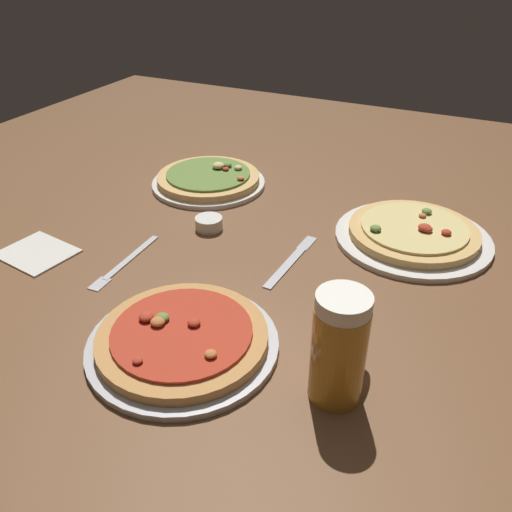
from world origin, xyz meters
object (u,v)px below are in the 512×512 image
Objects in this scene: ramekin_sauce at (209,223)px; beer_mug_dark at (340,347)px; fork_left at (125,262)px; pizza_plate_side at (413,234)px; napkin_folded at (37,252)px; pizza_plate_far at (209,179)px; pizza_plate_near at (183,339)px; knife_right at (292,260)px.

beer_mug_dark is at bearing -39.86° from ramekin_sauce.
fork_left is (-0.08, -0.20, -0.01)m from ramekin_sauce.
pizza_plate_side is 2.32× the size of napkin_folded.
ramekin_sauce reaches higher than napkin_folded.
napkin_folded is at bearing -108.63° from pizza_plate_far.
pizza_plate_side is (0.27, 0.52, -0.00)m from pizza_plate_near.
pizza_plate_far is at bearing 174.07° from pizza_plate_side.
pizza_plate_far reaches higher than ramekin_sauce.
beer_mug_dark is at bearing -45.92° from pizza_plate_far.
knife_right is at bearing 122.81° from beer_mug_dark.
knife_right is at bearing 79.23° from pizza_plate_near.
beer_mug_dark reaches higher than ramekin_sauce.
pizza_plate_far is 0.41m from fork_left.
pizza_plate_side is at bearing 19.06° from ramekin_sauce.
fork_left is at bearing -152.82° from knife_right.
beer_mug_dark is (0.54, -0.56, 0.07)m from pizza_plate_far.
knife_right is (0.22, -0.05, -0.01)m from ramekin_sauce.
beer_mug_dark is 0.71m from napkin_folded.
pizza_plate_near is 5.05× the size of ramekin_sauce.
pizza_plate_side is 0.62m from fork_left.
pizza_plate_side is 0.46m from ramekin_sauce.
pizza_plate_near is at bearing -117.57° from pizza_plate_side.
pizza_plate_near is 0.27m from beer_mug_dark.
pizza_plate_near reaches higher than ramekin_sauce.
ramekin_sauce is 0.23m from knife_right.
napkin_folded is at bearing -150.33° from pizza_plate_side.
pizza_plate_side is 1.52× the size of knife_right.
ramekin_sauce is (-0.43, -0.15, -0.00)m from pizza_plate_side.
ramekin_sauce is 0.28× the size of fork_left.
fork_left is (-0.25, 0.16, -0.01)m from pizza_plate_near.
pizza_plate_near is at bearing -63.83° from pizza_plate_far.
pizza_plate_side is 1.53× the size of fork_left.
pizza_plate_far reaches higher than pizza_plate_side.
pizza_plate_side is 0.29m from knife_right.
pizza_plate_far is at bearing 71.37° from napkin_folded.
pizza_plate_side is at bearing -5.93° from pizza_plate_far.
pizza_plate_far reaches higher than napkin_folded.
napkin_folded is at bearing -165.35° from fork_left.
pizza_plate_near is 0.30m from fork_left.
pizza_plate_side is at bearing 43.07° from knife_right.
beer_mug_dark is 2.87× the size of ramekin_sauce.
beer_mug_dark is 0.81× the size of fork_left.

